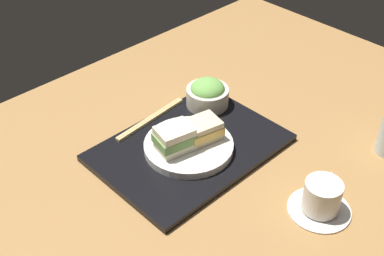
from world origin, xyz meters
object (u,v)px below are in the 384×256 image
at_px(sandwich_near, 202,130).
at_px(salad_bowl, 207,94).
at_px(chopsticks_pair, 151,119).
at_px(sandwich_far, 175,139).
at_px(sandwich_plate, 189,146).
at_px(coffee_cup, 322,198).

relative_size(sandwich_near, salad_bowl, 0.87).
bearing_deg(salad_bowl, chopsticks_pair, -18.70).
relative_size(sandwich_far, salad_bowl, 0.88).
height_order(sandwich_plate, sandwich_near, sandwich_near).
bearing_deg(sandwich_near, chopsticks_pair, -80.40).
distance_m(sandwich_plate, sandwich_near, 0.05).
bearing_deg(chopsticks_pair, sandwich_near, 99.60).
distance_m(sandwich_plate, sandwich_far, 0.05).
bearing_deg(sandwich_plate, chopsticks_pair, -93.70).
xyz_separation_m(sandwich_far, chopsticks_pair, (-0.04, -0.14, -0.04)).
xyz_separation_m(sandwich_far, salad_bowl, (-0.19, -0.09, -0.01)).
relative_size(sandwich_plate, coffee_cup, 1.58).
relative_size(sandwich_far, coffee_cup, 0.73).
relative_size(chopsticks_pair, coffee_cup, 1.70).
distance_m(sandwich_plate, chopsticks_pair, 0.14).
relative_size(salad_bowl, coffee_cup, 0.83).
bearing_deg(salad_bowl, sandwich_plate, 31.29).
distance_m(salad_bowl, coffee_cup, 0.41).
bearing_deg(sandwich_near, salad_bowl, -139.70).
bearing_deg(salad_bowl, sandwich_far, 24.50).
bearing_deg(sandwich_far, sandwich_plate, 167.59).
bearing_deg(sandwich_far, salad_bowl, -155.50).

